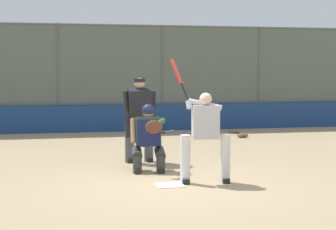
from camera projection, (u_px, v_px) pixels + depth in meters
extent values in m
plane|color=tan|center=(170.00, 185.00, 8.96)|extent=(160.00, 160.00, 0.00)
cube|color=white|center=(170.00, 185.00, 8.96)|extent=(0.43, 0.43, 0.01)
cylinder|color=#515651|center=(259.00, 78.00, 17.84)|extent=(0.08, 0.08, 3.21)
cylinder|color=#515651|center=(162.00, 78.00, 17.18)|extent=(0.08, 0.08, 3.21)
cylinder|color=#515651|center=(58.00, 78.00, 16.52)|extent=(0.08, 0.08, 3.21)
cube|color=#515B51|center=(111.00, 78.00, 16.85)|extent=(21.96, 0.01, 3.21)
cylinder|color=#515651|center=(111.00, 25.00, 16.72)|extent=(21.96, 0.06, 0.06)
cube|color=navy|center=(112.00, 118.00, 16.85)|extent=(21.52, 0.18, 0.80)
cube|color=slate|center=(13.00, 125.00, 18.31)|extent=(15.37, 1.95, 0.12)
cube|color=slate|center=(12.00, 121.00, 17.76)|extent=(15.37, 0.55, 0.44)
cube|color=#B7BABC|center=(11.00, 113.00, 17.74)|extent=(15.37, 0.24, 0.08)
cube|color=slate|center=(13.00, 115.00, 18.28)|extent=(15.37, 0.55, 0.76)
cube|color=#B7BABC|center=(12.00, 102.00, 18.25)|extent=(15.37, 0.24, 0.08)
cube|color=slate|center=(13.00, 109.00, 18.81)|extent=(15.37, 0.55, 1.08)
cube|color=#B7BABC|center=(13.00, 92.00, 18.76)|extent=(15.37, 0.24, 0.08)
cylinder|color=silver|center=(225.00, 159.00, 9.18)|extent=(0.17, 0.17, 0.79)
cube|color=black|center=(225.00, 180.00, 9.20)|extent=(0.14, 0.29, 0.08)
cylinder|color=silver|center=(185.00, 159.00, 9.11)|extent=(0.17, 0.17, 0.79)
cube|color=black|center=(185.00, 181.00, 9.14)|extent=(0.14, 0.29, 0.08)
cube|color=#B7B7BC|center=(206.00, 122.00, 9.09)|extent=(0.45, 0.29, 0.54)
sphere|color=beige|center=(206.00, 99.00, 9.06)|extent=(0.20, 0.20, 0.20)
cylinder|color=#B7B7BC|center=(205.00, 105.00, 9.10)|extent=(0.56, 0.20, 0.21)
cylinder|color=#B7B7BC|center=(189.00, 105.00, 9.07)|extent=(0.11, 0.15, 0.15)
sphere|color=black|center=(188.00, 101.00, 9.09)|extent=(0.04, 0.04, 0.04)
cylinder|color=black|center=(185.00, 92.00, 9.15)|extent=(0.12, 0.19, 0.30)
cylinder|color=maroon|center=(176.00, 72.00, 9.28)|extent=(0.20, 0.30, 0.42)
cylinder|color=#333333|center=(161.00, 164.00, 10.05)|extent=(0.16, 0.16, 0.32)
cylinder|color=#333333|center=(160.00, 153.00, 10.24)|extent=(0.24, 0.49, 0.24)
cube|color=black|center=(161.00, 171.00, 10.06)|extent=(0.13, 0.27, 0.08)
cylinder|color=#333333|center=(137.00, 165.00, 10.01)|extent=(0.16, 0.16, 0.32)
cylinder|color=#333333|center=(137.00, 153.00, 10.20)|extent=(0.24, 0.49, 0.24)
cube|color=black|center=(137.00, 171.00, 10.02)|extent=(0.13, 0.27, 0.08)
cube|color=#2D5138|center=(148.00, 132.00, 10.23)|extent=(0.49, 0.42, 0.57)
cube|color=#191E47|center=(149.00, 133.00, 10.08)|extent=(0.42, 0.18, 0.47)
sphere|color=#936B4C|center=(148.00, 112.00, 10.21)|extent=(0.21, 0.21, 0.21)
sphere|color=#191E47|center=(148.00, 110.00, 10.20)|extent=(0.24, 0.24, 0.24)
cylinder|color=#2D5138|center=(159.00, 124.00, 9.99)|extent=(0.35, 0.53, 0.16)
ellipsoid|color=#56331E|center=(154.00, 127.00, 9.73)|extent=(0.31, 0.13, 0.24)
cylinder|color=#936B4C|center=(133.00, 131.00, 10.21)|extent=(0.13, 0.33, 0.46)
cylinder|color=#4C4C51|center=(149.00, 140.00, 11.29)|extent=(0.18, 0.18, 0.86)
cube|color=black|center=(149.00, 159.00, 11.32)|extent=(0.12, 0.28, 0.08)
cylinder|color=#4C4C51|center=(129.00, 141.00, 11.19)|extent=(0.18, 0.18, 0.86)
cube|color=black|center=(130.00, 160.00, 11.22)|extent=(0.12, 0.28, 0.08)
cube|color=black|center=(140.00, 104.00, 11.12)|extent=(0.48, 0.43, 0.66)
sphere|color=tan|center=(139.00, 83.00, 11.09)|extent=(0.22, 0.22, 0.22)
cylinder|color=black|center=(139.00, 80.00, 11.09)|extent=(0.23, 0.23, 0.08)
cylinder|color=black|center=(154.00, 114.00, 11.15)|extent=(0.14, 0.24, 0.92)
cylinder|color=black|center=(127.00, 115.00, 11.01)|extent=(0.16, 0.25, 0.92)
sphere|color=black|center=(240.00, 133.00, 16.11)|extent=(0.04, 0.04, 0.04)
cylinder|color=black|center=(238.00, 133.00, 16.27)|extent=(0.04, 0.33, 0.03)
cylinder|color=tan|center=(233.00, 131.00, 16.66)|extent=(0.08, 0.46, 0.07)
sphere|color=black|center=(158.00, 134.00, 16.03)|extent=(0.04, 0.04, 0.04)
cylinder|color=black|center=(162.00, 133.00, 16.20)|extent=(0.27, 0.30, 0.03)
cylinder|color=#B7BCC1|center=(169.00, 131.00, 16.58)|extent=(0.39, 0.43, 0.07)
ellipsoid|color=brown|center=(243.00, 135.00, 15.36)|extent=(0.32, 0.20, 0.11)
ellipsoid|color=brown|center=(241.00, 136.00, 15.25)|extent=(0.11, 0.09, 0.09)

